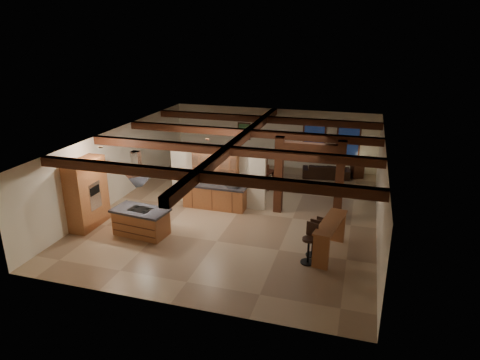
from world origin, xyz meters
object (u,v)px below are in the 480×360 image
at_px(kitchen_island, 141,222).
at_px(sofa, 326,171).
at_px(dining_table, 249,177).
at_px(bar_counter, 330,232).

bearing_deg(kitchen_island, sofa, 55.12).
bearing_deg(dining_table, sofa, 50.89).
relative_size(dining_table, bar_counter, 0.95).
bearing_deg(sofa, bar_counter, 87.69).
height_order(kitchen_island, sofa, kitchen_island).
bearing_deg(sofa, dining_table, 23.37).
xyz_separation_m(dining_table, bar_counter, (3.97, -5.24, 0.38)).
bearing_deg(bar_counter, sofa, 96.54).
bearing_deg(dining_table, kitchen_island, -92.45).
bearing_deg(kitchen_island, bar_counter, 4.07).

